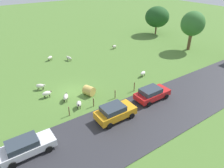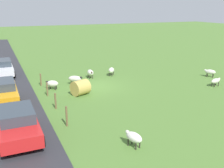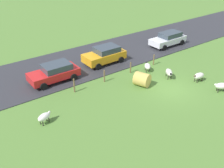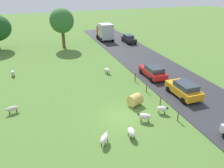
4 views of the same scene
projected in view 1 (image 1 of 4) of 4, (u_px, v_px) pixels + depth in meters
name	position (u px, v px, depth m)	size (l,w,h in m)	color
ground_plane	(71.00, 92.00, 27.14)	(160.00, 160.00, 0.00)	#517A33
road_strip	(112.00, 132.00, 20.45)	(8.00, 80.00, 0.06)	#2D2D33
sheep_0	(66.00, 97.00, 25.06)	(1.29, 1.08, 0.83)	beige
sheep_1	(79.00, 104.00, 23.82)	(1.12, 0.98, 0.79)	silver
sheep_2	(143.00, 73.00, 30.67)	(0.77, 1.15, 0.78)	white
sheep_3	(114.00, 46.00, 41.07)	(0.59, 1.06, 0.74)	silver
sheep_4	(50.00, 58.00, 35.94)	(0.98, 1.13, 0.76)	silver
sheep_5	(47.00, 93.00, 25.72)	(0.65, 1.23, 0.83)	silver
sheep_6	(40.00, 86.00, 27.33)	(1.10, 1.24, 0.82)	silver
sheep_7	(69.00, 58.00, 35.92)	(1.31, 0.70, 0.71)	beige
hay_bale_0	(89.00, 91.00, 26.20)	(1.20, 1.20, 1.25)	tan
tree_0	(157.00, 17.00, 48.61)	(5.52, 5.52, 6.32)	brown
tree_1	(193.00, 24.00, 38.59)	(4.35, 4.35, 7.23)	brown
fence_post_0	(69.00, 111.00, 22.54)	(0.12, 0.12, 1.12)	brown
fence_post_1	(94.00, 102.00, 24.04)	(0.12, 0.12, 1.10)	brown
fence_post_2	(115.00, 94.00, 25.54)	(0.12, 0.12, 1.13)	brown
fence_post_3	(134.00, 87.00, 27.01)	(0.12, 0.12, 1.25)	brown
car_0	(115.00, 112.00, 21.84)	(2.21, 4.30, 1.67)	orange
car_1	(26.00, 146.00, 17.72)	(2.06, 4.59, 1.55)	silver
car_2	(152.00, 93.00, 25.13)	(2.18, 4.41, 1.55)	red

